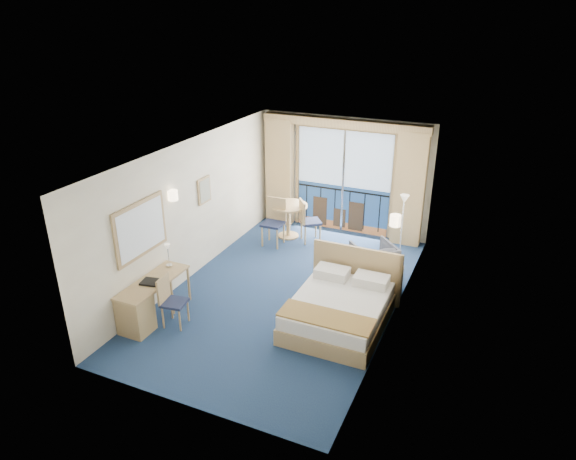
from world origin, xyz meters
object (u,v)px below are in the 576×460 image
object	(u,v)px
table_chair_b	(275,219)
round_table	(288,212)
armchair	(373,260)
table_chair_a	(307,219)
desk_chair	(170,298)
desk	(140,308)
bed	(340,308)
nightstand	(389,282)
floor_lamp	(403,211)

from	to	relation	value
table_chair_b	round_table	bearing A→B (deg)	73.32
armchair	table_chair_b	xyz separation A→B (m)	(-2.44, 0.61, 0.24)
round_table	table_chair_a	xyz separation A→B (m)	(0.50, -0.08, -0.04)
armchair	desk_chair	distance (m)	4.01
armchair	desk	xyz separation A→B (m)	(-3.04, -3.31, 0.03)
bed	nightstand	distance (m)	1.33
round_table	table_chair_a	world-z (taller)	table_chair_a
table_chair_a	table_chair_b	world-z (taller)	table_chair_b
desk_chair	desk	bearing A→B (deg)	119.92
desk_chair	round_table	size ratio (longest dim) A/B	1.01
bed	armchair	bearing A→B (deg)	87.76
floor_lamp	table_chair_a	distance (m)	2.19
nightstand	floor_lamp	distance (m)	1.77
desk	round_table	size ratio (longest dim) A/B	1.68
desk_chair	table_chair_a	size ratio (longest dim) A/B	0.89
floor_lamp	desk_chair	xyz separation A→B (m)	(-2.96, -3.95, -0.59)
armchair	table_chair_a	bearing A→B (deg)	-71.90
desk	desk_chair	xyz separation A→B (m)	(0.39, 0.31, 0.12)
floor_lamp	table_chair_a	size ratio (longest dim) A/B	1.45
desk_chair	table_chair_a	xyz separation A→B (m)	(0.84, 3.99, 0.06)
nightstand	table_chair_a	distance (m)	2.80
table_chair_a	desk	bearing A→B (deg)	127.14
nightstand	table_chair_b	xyz separation A→B (m)	(-2.89, 1.23, 0.31)
bed	floor_lamp	world-z (taller)	floor_lamp
desk_chair	table_chair_b	distance (m)	3.62
table_chair_a	table_chair_b	bearing A→B (deg)	84.29
table_chair_b	desk	bearing A→B (deg)	-99.70
bed	nightstand	bearing A→B (deg)	66.38
bed	table_chair_b	bearing A→B (deg)	133.96
nightstand	table_chair_b	world-z (taller)	table_chair_b
armchair	round_table	bearing A→B (deg)	-68.15
armchair	table_chair_b	distance (m)	2.52
floor_lamp	desk_chair	size ratio (longest dim) A/B	1.63
desk_chair	round_table	xyz separation A→B (m)	(0.34, 4.07, 0.10)
nightstand	desk	bearing A→B (deg)	-142.49
armchair	desk_chair	bearing A→B (deg)	5.33
floor_lamp	round_table	distance (m)	2.67
desk_chair	table_chair_b	xyz separation A→B (m)	(0.21, 3.61, 0.10)
bed	floor_lamp	xyz separation A→B (m)	(0.39, 2.79, 0.80)
armchair	floor_lamp	size ratio (longest dim) A/B	0.54
table_chair_b	bed	bearing A→B (deg)	-46.98
desk	desk_chair	size ratio (longest dim) A/B	1.67
desk	desk_chair	distance (m)	0.51
table_chair_a	table_chair_b	size ratio (longest dim) A/B	0.94
floor_lamp	armchair	bearing A→B (deg)	-108.45
desk	round_table	distance (m)	4.45
desk	round_table	world-z (taller)	round_table
floor_lamp	desk_chair	bearing A→B (deg)	-126.87
bed	desk_chair	bearing A→B (deg)	-155.72
bed	armchair	distance (m)	1.85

